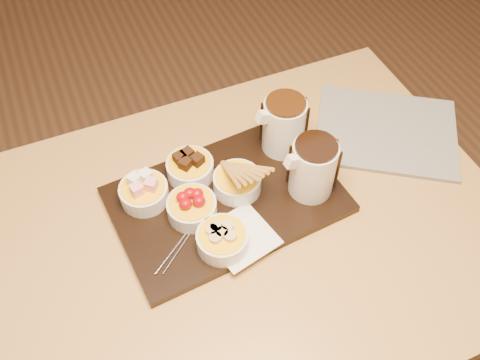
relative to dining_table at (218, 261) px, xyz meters
name	(u,v)px	position (x,y,z in m)	size (l,w,h in m)	color
dining_table	(218,261)	(0.00, 0.00, 0.00)	(1.20, 0.80, 0.75)	#B88A44
serving_board	(227,200)	(0.05, 0.07, 0.11)	(0.46, 0.30, 0.02)	black
napkin	(241,237)	(0.04, -0.03, 0.12)	(0.12, 0.12, 0.00)	white
bowl_marshmallows	(144,193)	(-0.10, 0.13, 0.14)	(0.10, 0.10, 0.04)	silver
bowl_cake	(190,169)	(0.00, 0.16, 0.14)	(0.10, 0.10, 0.04)	silver
bowl_strawberries	(192,208)	(-0.03, 0.06, 0.14)	(0.10, 0.10, 0.04)	silver
bowl_biscotti	(237,183)	(0.08, 0.08, 0.14)	(0.10, 0.10, 0.04)	silver
bowl_bananas	(222,240)	(0.00, -0.04, 0.14)	(0.10, 0.10, 0.04)	silver
pitcher_dark_chocolate	(313,169)	(0.22, 0.02, 0.18)	(0.09, 0.09, 0.13)	silver
pitcher_milk_chocolate	(284,126)	(0.22, 0.15, 0.18)	(0.09, 0.09, 0.13)	silver
fondue_skewers	(193,224)	(-0.04, 0.03, 0.12)	(0.26, 0.03, 0.01)	silver
newspaper	(386,131)	(0.47, 0.11, 0.10)	(0.32, 0.25, 0.01)	beige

